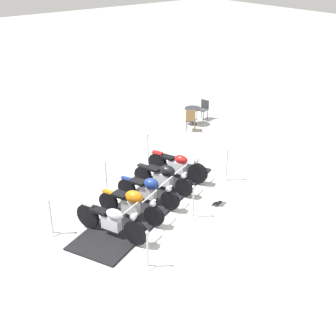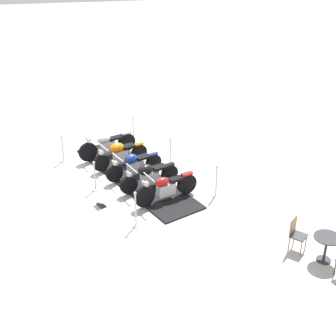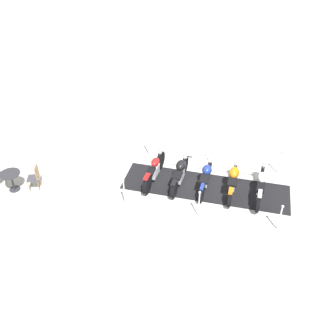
{
  "view_description": "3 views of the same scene",
  "coord_description": "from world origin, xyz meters",
  "px_view_note": "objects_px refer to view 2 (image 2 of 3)",
  "views": [
    {
      "loc": [
        7.02,
        9.75,
        7.19
      ],
      "look_at": [
        -1.14,
        -0.46,
        0.7
      ],
      "focal_mm": 49.08,
      "sensor_mm": 36.0,
      "label": 1
    },
    {
      "loc": [
        -14.65,
        1.76,
        8.0
      ],
      "look_at": [
        -1.22,
        -0.94,
        0.88
      ],
      "focal_mm": 51.51,
      "sensor_mm": 36.0,
      "label": 2
    },
    {
      "loc": [
        5.03,
        -9.02,
        8.83
      ],
      "look_at": [
        -1.18,
        -0.7,
        0.81
      ],
      "focal_mm": 39.25,
      "sensor_mm": 36.0,
      "label": 3
    }
  ],
  "objects_px": {
    "stanchion_left_front": "(133,134)",
    "cafe_table": "(327,243)",
    "info_placard": "(101,203)",
    "stanchion_right_rear": "(136,214)",
    "motorcycle_maroon": "(165,188)",
    "stanchion_left_mid": "(170,156)",
    "motorcycle_copper": "(119,153)",
    "cafe_chair_near_table": "(296,232)",
    "motorcycle_black": "(148,175)",
    "motorcycle_navy": "(133,164)",
    "stanchion_right_front": "(63,153)",
    "stanchion_right_mid": "(95,181)",
    "stanchion_left_rear": "(216,186)",
    "motorcycle_chrome": "(107,144)"
  },
  "relations": [
    {
      "from": "stanchion_left_front",
      "to": "cafe_table",
      "type": "relative_size",
      "value": 1.44
    },
    {
      "from": "info_placard",
      "to": "stanchion_right_rear",
      "type": "bearing_deg",
      "value": -168.24
    },
    {
      "from": "motorcycle_maroon",
      "to": "stanchion_left_mid",
      "type": "relative_size",
      "value": 1.94
    },
    {
      "from": "stanchion_right_rear",
      "to": "cafe_table",
      "type": "bearing_deg",
      "value": -119.14
    },
    {
      "from": "stanchion_left_mid",
      "to": "stanchion_right_rear",
      "type": "relative_size",
      "value": 0.97
    },
    {
      "from": "cafe_table",
      "to": "motorcycle_copper",
      "type": "bearing_deg",
      "value": 36.1
    },
    {
      "from": "motorcycle_maroon",
      "to": "info_placard",
      "type": "height_order",
      "value": "motorcycle_maroon"
    },
    {
      "from": "stanchion_right_rear",
      "to": "cafe_chair_near_table",
      "type": "xyz_separation_m",
      "value": [
        -1.97,
        -4.05,
        0.15
      ]
    },
    {
      "from": "motorcycle_black",
      "to": "stanchion_right_rear",
      "type": "bearing_deg",
      "value": 50.82
    },
    {
      "from": "motorcycle_copper",
      "to": "motorcycle_navy",
      "type": "bearing_deg",
      "value": 91.62
    },
    {
      "from": "stanchion_right_front",
      "to": "stanchion_right_mid",
      "type": "bearing_deg",
      "value": -156.76
    },
    {
      "from": "stanchion_left_rear",
      "to": "cafe_table",
      "type": "bearing_deg",
      "value": -153.86
    },
    {
      "from": "stanchion_right_front",
      "to": "cafe_chair_near_table",
      "type": "bearing_deg",
      "value": -137.79
    },
    {
      "from": "motorcycle_maroon",
      "to": "cafe_chair_near_table",
      "type": "xyz_separation_m",
      "value": [
        -3.15,
        -2.94,
        0.06
      ]
    },
    {
      "from": "stanchion_left_rear",
      "to": "stanchion_left_mid",
      "type": "xyz_separation_m",
      "value": [
        2.37,
        1.02,
        0.05
      ]
    },
    {
      "from": "motorcycle_black",
      "to": "stanchion_right_front",
      "type": "relative_size",
      "value": 1.96
    },
    {
      "from": "stanchion_right_front",
      "to": "motorcycle_copper",
      "type": "bearing_deg",
      "value": -114.58
    },
    {
      "from": "motorcycle_chrome",
      "to": "stanchion_left_front",
      "type": "height_order",
      "value": "motorcycle_chrome"
    },
    {
      "from": "motorcycle_black",
      "to": "stanchion_right_rear",
      "type": "height_order",
      "value": "stanchion_right_rear"
    },
    {
      "from": "stanchion_right_front",
      "to": "info_placard",
      "type": "height_order",
      "value": "stanchion_right_front"
    },
    {
      "from": "stanchion_left_rear",
      "to": "cafe_chair_near_table",
      "type": "relative_size",
      "value": 1.14
    },
    {
      "from": "motorcycle_navy",
      "to": "stanchion_right_rear",
      "type": "bearing_deg",
      "value": 62.01
    },
    {
      "from": "motorcycle_chrome",
      "to": "cafe_chair_near_table",
      "type": "bearing_deg",
      "value": 102.85
    },
    {
      "from": "motorcycle_chrome",
      "to": "stanchion_left_front",
      "type": "bearing_deg",
      "value": -154.91
    },
    {
      "from": "stanchion_right_mid",
      "to": "cafe_table",
      "type": "bearing_deg",
      "value": -131.27
    },
    {
      "from": "stanchion_left_rear",
      "to": "stanchion_right_mid",
      "type": "xyz_separation_m",
      "value": [
        1.18,
        3.78,
        -0.05
      ]
    },
    {
      "from": "motorcycle_chrome",
      "to": "cafe_chair_near_table",
      "type": "relative_size",
      "value": 2.27
    },
    {
      "from": "stanchion_right_mid",
      "to": "motorcycle_copper",
      "type": "bearing_deg",
      "value": -33.21
    },
    {
      "from": "info_placard",
      "to": "stanchion_left_front",
      "type": "bearing_deg",
      "value": -42.98
    },
    {
      "from": "motorcycle_copper",
      "to": "info_placard",
      "type": "relative_size",
      "value": 4.77
    },
    {
      "from": "stanchion_left_mid",
      "to": "cafe_chair_near_table",
      "type": "distance_m",
      "value": 5.99
    },
    {
      "from": "stanchion_left_front",
      "to": "motorcycle_copper",
      "type": "bearing_deg",
      "value": 159.3
    },
    {
      "from": "motorcycle_maroon",
      "to": "cafe_table",
      "type": "distance_m",
      "value": 5.14
    },
    {
      "from": "stanchion_right_front",
      "to": "motorcycle_black",
      "type": "bearing_deg",
      "value": -134.29
    },
    {
      "from": "cafe_chair_near_table",
      "to": "motorcycle_chrome",
      "type": "bearing_deg",
      "value": 170.63
    },
    {
      "from": "motorcycle_copper",
      "to": "stanchion_left_front",
      "type": "relative_size",
      "value": 1.91
    },
    {
      "from": "motorcycle_copper",
      "to": "stanchion_left_mid",
      "type": "relative_size",
      "value": 1.85
    },
    {
      "from": "motorcycle_black",
      "to": "motorcycle_maroon",
      "type": "distance_m",
      "value": 0.97
    },
    {
      "from": "stanchion_right_front",
      "to": "cafe_chair_near_table",
      "type": "distance_m",
      "value": 9.06
    },
    {
      "from": "motorcycle_chrome",
      "to": "cafe_table",
      "type": "height_order",
      "value": "motorcycle_chrome"
    },
    {
      "from": "stanchion_left_front",
      "to": "cafe_table",
      "type": "xyz_separation_m",
      "value": [
        -8.5,
        -3.88,
        0.22
      ]
    },
    {
      "from": "motorcycle_maroon",
      "to": "stanchion_left_rear",
      "type": "relative_size",
      "value": 1.96
    },
    {
      "from": "motorcycle_maroon",
      "to": "cafe_chair_near_table",
      "type": "relative_size",
      "value": 2.23
    },
    {
      "from": "motorcycle_copper",
      "to": "stanchion_left_mid",
      "type": "distance_m",
      "value": 1.84
    },
    {
      "from": "stanchion_right_mid",
      "to": "stanchion_left_rear",
      "type": "bearing_deg",
      "value": -107.32
    },
    {
      "from": "stanchion_right_mid",
      "to": "cafe_chair_near_table",
      "type": "bearing_deg",
      "value": -130.57
    },
    {
      "from": "motorcycle_navy",
      "to": "cafe_table",
      "type": "distance_m",
      "value": 6.99
    },
    {
      "from": "stanchion_left_mid",
      "to": "stanchion_right_rear",
      "type": "distance_m",
      "value": 3.96
    },
    {
      "from": "stanchion_right_mid",
      "to": "stanchion_right_front",
      "type": "bearing_deg",
      "value": 23.24
    },
    {
      "from": "motorcycle_maroon",
      "to": "motorcycle_navy",
      "type": "bearing_deg",
      "value": -85.97
    }
  ]
}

